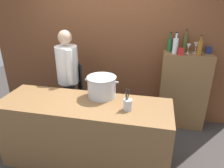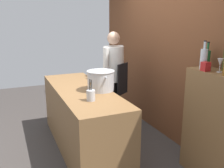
{
  "view_description": "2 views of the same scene",
  "coord_description": "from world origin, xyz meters",
  "px_view_note": "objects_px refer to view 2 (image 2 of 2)",
  "views": [
    {
      "loc": [
        0.82,
        -2.15,
        2.14
      ],
      "look_at": [
        0.28,
        0.36,
        1.03
      ],
      "focal_mm": 33.42,
      "sensor_mm": 36.0,
      "label": 1
    },
    {
      "loc": [
        3.26,
        -0.95,
        1.84
      ],
      "look_at": [
        0.2,
        0.38,
        0.98
      ],
      "focal_mm": 39.85,
      "sensor_mm": 36.0,
      "label": 2
    }
  ],
  "objects_px": {
    "wine_bottle_green": "(207,58)",
    "wine_bottle_clear": "(204,59)",
    "chef": "(114,73)",
    "stockpot_large": "(101,81)",
    "spice_tin_red": "(206,66)",
    "utensil_crock": "(91,95)",
    "wine_glass_short": "(220,63)"
  },
  "relations": [
    {
      "from": "wine_bottle_green",
      "to": "wine_bottle_clear",
      "type": "distance_m",
      "value": 0.15
    },
    {
      "from": "chef",
      "to": "wine_bottle_green",
      "type": "xyz_separation_m",
      "value": [
        1.53,
        0.53,
        0.44
      ]
    },
    {
      "from": "wine_bottle_clear",
      "to": "wine_bottle_green",
      "type": "bearing_deg",
      "value": 121.54
    },
    {
      "from": "chef",
      "to": "stockpot_large",
      "type": "distance_m",
      "value": 0.84
    },
    {
      "from": "wine_bottle_clear",
      "to": "spice_tin_red",
      "type": "bearing_deg",
      "value": -27.75
    },
    {
      "from": "stockpot_large",
      "to": "spice_tin_red",
      "type": "height_order",
      "value": "spice_tin_red"
    },
    {
      "from": "utensil_crock",
      "to": "chef",
      "type": "bearing_deg",
      "value": 144.0
    },
    {
      "from": "wine_glass_short",
      "to": "spice_tin_red",
      "type": "xyz_separation_m",
      "value": [
        -0.11,
        -0.09,
        -0.05
      ]
    },
    {
      "from": "wine_bottle_green",
      "to": "spice_tin_red",
      "type": "xyz_separation_m",
      "value": [
        0.16,
        -0.17,
        -0.06
      ]
    },
    {
      "from": "chef",
      "to": "spice_tin_red",
      "type": "height_order",
      "value": "chef"
    },
    {
      "from": "wine_glass_short",
      "to": "spice_tin_red",
      "type": "height_order",
      "value": "wine_glass_short"
    },
    {
      "from": "chef",
      "to": "wine_glass_short",
      "type": "bearing_deg",
      "value": -108.84
    },
    {
      "from": "utensil_crock",
      "to": "wine_glass_short",
      "type": "relative_size",
      "value": 1.74
    },
    {
      "from": "utensil_crock",
      "to": "wine_glass_short",
      "type": "xyz_separation_m",
      "value": [
        0.75,
        1.22,
        0.42
      ]
    },
    {
      "from": "stockpot_large",
      "to": "wine_bottle_green",
      "type": "height_order",
      "value": "wine_bottle_green"
    },
    {
      "from": "wine_bottle_green",
      "to": "spice_tin_red",
      "type": "distance_m",
      "value": 0.24
    },
    {
      "from": "wine_bottle_green",
      "to": "wine_bottle_clear",
      "type": "relative_size",
      "value": 0.93
    },
    {
      "from": "wine_glass_short",
      "to": "stockpot_large",
      "type": "bearing_deg",
      "value": -139.92
    },
    {
      "from": "stockpot_large",
      "to": "wine_bottle_clear",
      "type": "bearing_deg",
      "value": 44.17
    },
    {
      "from": "wine_bottle_clear",
      "to": "wine_glass_short",
      "type": "relative_size",
      "value": 2.16
    },
    {
      "from": "stockpot_large",
      "to": "spice_tin_red",
      "type": "xyz_separation_m",
      "value": [
        1.01,
        0.86,
        0.3
      ]
    },
    {
      "from": "stockpot_large",
      "to": "wine_bottle_green",
      "type": "xyz_separation_m",
      "value": [
        0.85,
        1.03,
        0.36
      ]
    },
    {
      "from": "utensil_crock",
      "to": "spice_tin_red",
      "type": "bearing_deg",
      "value": 60.72
    },
    {
      "from": "utensil_crock",
      "to": "wine_glass_short",
      "type": "bearing_deg",
      "value": 58.57
    },
    {
      "from": "chef",
      "to": "stockpot_large",
      "type": "relative_size",
      "value": 3.8
    },
    {
      "from": "stockpot_large",
      "to": "utensil_crock",
      "type": "distance_m",
      "value": 0.47
    },
    {
      "from": "wine_bottle_green",
      "to": "wine_bottle_clear",
      "type": "xyz_separation_m",
      "value": [
        0.08,
        -0.12,
        0.01
      ]
    },
    {
      "from": "chef",
      "to": "wine_glass_short",
      "type": "xyz_separation_m",
      "value": [
        1.8,
        0.46,
        0.43
      ]
    },
    {
      "from": "wine_bottle_clear",
      "to": "utensil_crock",
      "type": "bearing_deg",
      "value": -115.0
    },
    {
      "from": "chef",
      "to": "utensil_crock",
      "type": "height_order",
      "value": "chef"
    },
    {
      "from": "wine_bottle_clear",
      "to": "wine_glass_short",
      "type": "xyz_separation_m",
      "value": [
        0.2,
        0.05,
        -0.02
      ]
    },
    {
      "from": "chef",
      "to": "utensil_crock",
      "type": "xyz_separation_m",
      "value": [
        1.05,
        -0.77,
        0.0
      ]
    }
  ]
}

